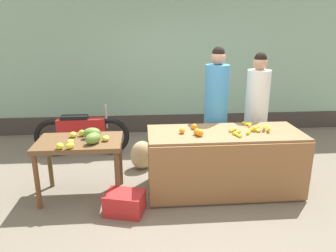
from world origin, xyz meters
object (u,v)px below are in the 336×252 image
at_px(vendor_woman_blue_shirt, 216,111).
at_px(produce_crate, 125,203).
at_px(vendor_woman_white_shirt, 256,112).
at_px(parked_motorcycle, 82,133).
at_px(produce_sack, 142,155).

height_order(vendor_woman_blue_shirt, produce_crate, vendor_woman_blue_shirt).
distance_m(vendor_woman_white_shirt, parked_motorcycle, 2.88).
height_order(vendor_woman_blue_shirt, produce_sack, vendor_woman_blue_shirt).
xyz_separation_m(vendor_woman_blue_shirt, parked_motorcycle, (-2.11, 0.77, -0.54)).
height_order(vendor_woman_blue_shirt, vendor_woman_white_shirt, vendor_woman_blue_shirt).
bearing_deg(produce_sack, vendor_woman_white_shirt, -2.55).
relative_size(vendor_woman_blue_shirt, produce_crate, 4.23).
bearing_deg(produce_sack, produce_crate, -99.77).
distance_m(vendor_woman_white_shirt, produce_sack, 1.86).
xyz_separation_m(parked_motorcycle, produce_sack, (1.01, -0.64, -0.18)).
relative_size(vendor_woman_blue_shirt, produce_sack, 4.16).
distance_m(produce_crate, produce_sack, 1.27).
relative_size(vendor_woman_blue_shirt, parked_motorcycle, 1.16).
relative_size(vendor_woman_white_shirt, parked_motorcycle, 1.11).
bearing_deg(produce_sack, vendor_woman_blue_shirt, -6.92).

